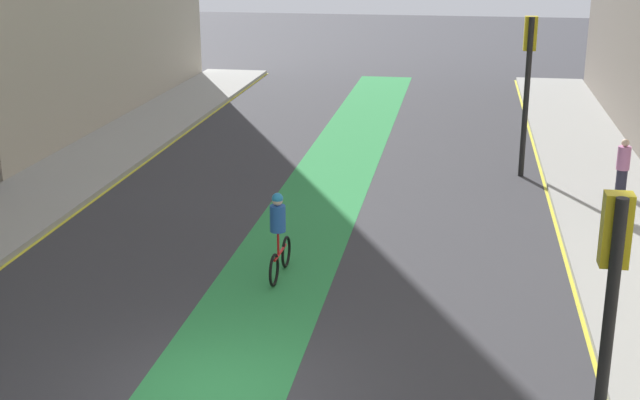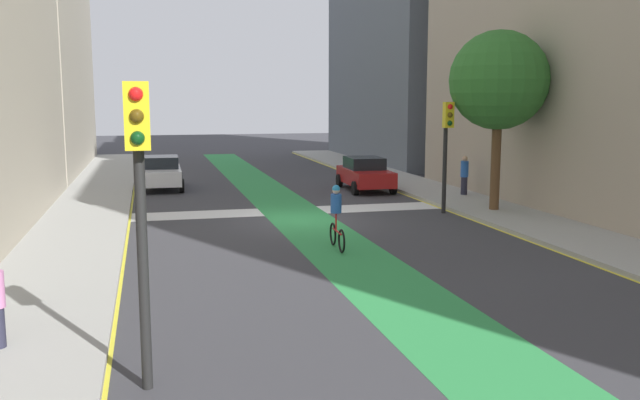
{
  "view_description": "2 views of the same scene",
  "coord_description": "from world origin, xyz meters",
  "px_view_note": "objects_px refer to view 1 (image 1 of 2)",
  "views": [
    {
      "loc": [
        3.57,
        -11.47,
        6.99
      ],
      "look_at": [
        0.85,
        4.83,
        1.73
      ],
      "focal_mm": 48.71,
      "sensor_mm": 36.0,
      "label": 1
    },
    {
      "loc": [
        5.2,
        23.53,
        4.33
      ],
      "look_at": [
        0.81,
        6.09,
        1.64
      ],
      "focal_mm": 38.19,
      "sensor_mm": 36.0,
      "label": 2
    }
  ],
  "objects_px": {
    "cyclist_in_lane": "(279,233)",
    "pedestrian_sidewalk_right_a": "(623,167)",
    "traffic_signal_far_right": "(528,66)",
    "traffic_signal_near_right": "(611,282)"
  },
  "relations": [
    {
      "from": "cyclist_in_lane",
      "to": "pedestrian_sidewalk_right_a",
      "type": "bearing_deg",
      "value": 40.46
    },
    {
      "from": "traffic_signal_far_right",
      "to": "cyclist_in_lane",
      "type": "relative_size",
      "value": 2.46
    },
    {
      "from": "traffic_signal_near_right",
      "to": "traffic_signal_far_right",
      "type": "height_order",
      "value": "traffic_signal_far_right"
    },
    {
      "from": "traffic_signal_near_right",
      "to": "pedestrian_sidewalk_right_a",
      "type": "xyz_separation_m",
      "value": [
        2.28,
        12.47,
        -1.81
      ]
    },
    {
      "from": "cyclist_in_lane",
      "to": "pedestrian_sidewalk_right_a",
      "type": "height_order",
      "value": "cyclist_in_lane"
    },
    {
      "from": "traffic_signal_far_right",
      "to": "pedestrian_sidewalk_right_a",
      "type": "xyz_separation_m",
      "value": [
        2.46,
        -2.08,
        -2.27
      ]
    },
    {
      "from": "cyclist_in_lane",
      "to": "pedestrian_sidewalk_right_a",
      "type": "distance_m",
      "value": 10.27
    },
    {
      "from": "traffic_signal_near_right",
      "to": "pedestrian_sidewalk_right_a",
      "type": "distance_m",
      "value": 12.8
    },
    {
      "from": "traffic_signal_far_right",
      "to": "traffic_signal_near_right",
      "type": "bearing_deg",
      "value": -89.31
    },
    {
      "from": "pedestrian_sidewalk_right_a",
      "to": "traffic_signal_far_right",
      "type": "bearing_deg",
      "value": 139.77
    }
  ]
}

